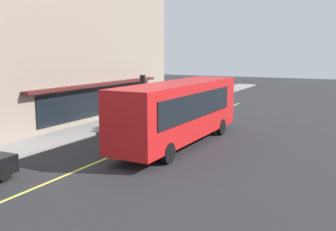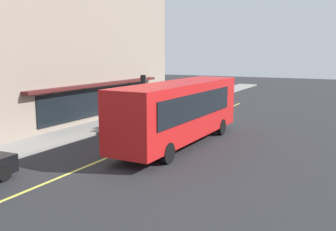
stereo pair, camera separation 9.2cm
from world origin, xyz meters
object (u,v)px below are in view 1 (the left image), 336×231
Objects in this scene: car_teal at (136,119)px; pedestrian_at_corner at (146,100)px; bus at (180,110)px; traffic_light at (143,85)px.

pedestrian_at_corner reaches higher than car_teal.
bus reaches higher than car_teal.
traffic_light is at bearing -161.49° from pedestrian_at_corner.
car_teal is at bearing 61.16° from bus.
pedestrian_at_corner is (1.06, 0.35, -1.31)m from traffic_light.
pedestrian_at_corner is at bearing 40.49° from bus.
traffic_light reaches higher than car_teal.
bus is 5.13m from car_teal.
bus is 6.28× the size of pedestrian_at_corner.
bus is 10.72m from pedestrian_at_corner.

